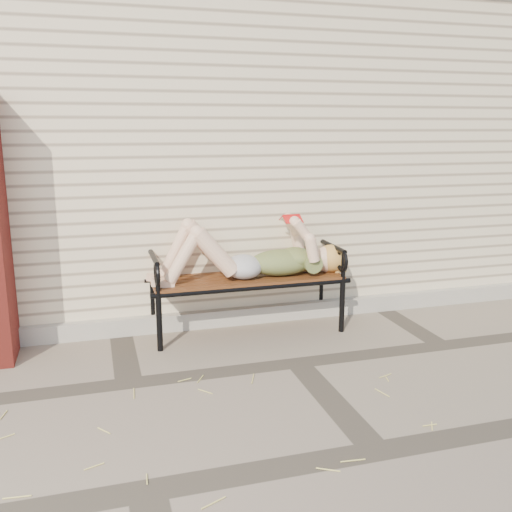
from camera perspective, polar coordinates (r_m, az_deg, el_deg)
name	(u,v)px	position (r m, az deg, el deg)	size (l,w,h in m)	color
ground	(298,363)	(4.39, 4.20, -10.61)	(80.00, 80.00, 0.00)	#7A6D5E
house_wall	(212,148)	(6.92, -4.40, 10.76)	(8.00, 4.00, 3.00)	beige
foundation_strip	(261,314)	(5.22, 0.50, -5.81)	(8.00, 0.10, 0.15)	#ACA59B
garden_bench	(244,256)	(4.94, -1.25, -0.01)	(1.78, 0.71, 1.15)	black
reading_woman	(250,255)	(4.80, -0.65, 0.09)	(1.68, 0.38, 0.53)	#093042
straw_scatter	(260,420)	(3.60, 0.43, -16.09)	(2.98, 1.76, 0.01)	#D6C968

